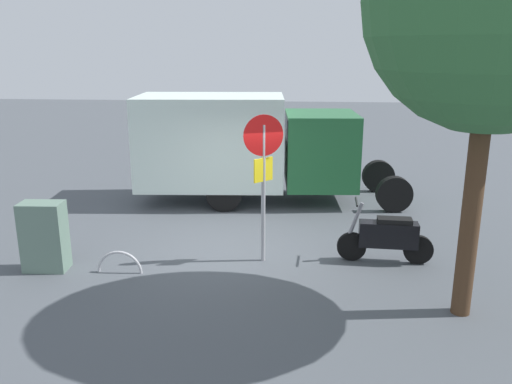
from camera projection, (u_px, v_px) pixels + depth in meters
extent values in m
plane|color=#4A4F55|center=(234.00, 247.00, 10.88)|extent=(60.00, 60.00, 0.00)
cylinder|color=black|center=(224.00, 194.00, 13.16)|extent=(0.92, 0.31, 0.90)
cylinder|color=black|center=(229.00, 176.00, 14.99)|extent=(0.92, 0.31, 0.90)
cylinder|color=black|center=(394.00, 194.00, 13.09)|extent=(0.92, 0.31, 0.90)
cylinder|color=black|center=(378.00, 176.00, 14.92)|extent=(0.92, 0.31, 0.90)
cube|color=white|center=(211.00, 141.00, 13.77)|extent=(3.90, 2.46, 2.34)
cube|color=#236436|center=(320.00, 149.00, 13.78)|extent=(1.95, 2.22, 1.90)
cube|color=black|center=(321.00, 127.00, 13.62)|extent=(1.95, 2.07, 0.60)
cylinder|color=black|center=(351.00, 246.00, 10.14)|extent=(0.56, 0.13, 0.56)
cylinder|color=black|center=(418.00, 250.00, 9.97)|extent=(0.56, 0.13, 0.56)
cube|color=black|center=(388.00, 234.00, 9.97)|extent=(1.11, 0.38, 0.48)
cube|color=black|center=(395.00, 221.00, 9.89)|extent=(0.65, 0.31, 0.12)
cylinder|color=slate|center=(356.00, 219.00, 9.98)|extent=(0.29, 0.08, 0.69)
cylinder|color=black|center=(356.00, 202.00, 9.89)|extent=(0.07, 0.55, 0.04)
cylinder|color=#9E9EA3|center=(263.00, 195.00, 9.84)|extent=(0.08, 0.08, 2.64)
cylinder|color=red|center=(263.00, 135.00, 9.52)|extent=(0.71, 0.32, 0.76)
cube|color=yellow|center=(263.00, 170.00, 9.69)|extent=(0.33, 0.33, 0.44)
cylinder|color=#47301E|center=(472.00, 210.00, 7.74)|extent=(0.29, 0.29, 3.35)
sphere|color=#316737|center=(496.00, 1.00, 6.97)|extent=(3.55, 3.55, 3.55)
cube|color=slate|center=(44.00, 237.00, 9.61)|extent=(0.80, 0.50, 1.29)
torus|color=#B7B7BC|center=(120.00, 272.00, 9.64)|extent=(0.85, 0.05, 0.85)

